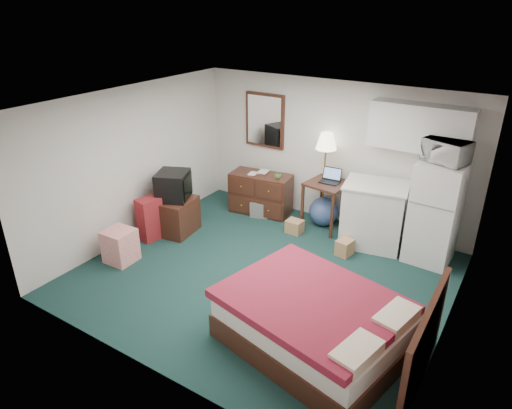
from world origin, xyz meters
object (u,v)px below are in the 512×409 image
Objects in this scene: desk at (327,205)px; bed at (315,322)px; kitchen_counter at (373,216)px; floor_lamp at (324,179)px; dresser at (261,193)px; fridge at (435,213)px; tv_stand at (175,216)px; suitcase at (152,218)px.

desk reaches higher than bed.
floor_lamp is at bearing 152.90° from kitchen_counter.
bed is at bearing -56.00° from dresser.
floor_lamp reaches higher than bed.
floor_lamp is 1.97m from fridge.
floor_lamp is 2.65m from tv_stand.
tv_stand is (-0.82, -1.46, -0.08)m from dresser.
fridge is 4.18m from tv_stand.
bed is at bearing -29.20° from tv_stand.
fridge is (0.91, 0.01, 0.28)m from kitchen_counter.
bed is 2.97× the size of tv_stand.
tv_stand is at bearing -135.16° from desk.
dresser is 1.29m from desk.
dresser is 3.66m from bed.
suitcase is (-2.14, -2.08, -0.46)m from floor_lamp.
desk is at bearing 124.55° from bed.
desk is 3.06m from bed.
fridge is 0.80× the size of bed.
fridge is 2.18× the size of suitcase.
suitcase is at bearing -135.87° from floor_lamp.
tv_stand is at bearing 171.13° from bed.
kitchen_counter reaches higher than desk.
fridge is at bearing 88.82° from bed.
fridge reaches higher than suitcase.
fridge is 2.80m from bed.
dresser is 0.70× the size of fridge.
desk is 1.26× the size of tv_stand.
fridge is at bearing 3.32° from desk.
dresser is at bearing 53.01° from tv_stand.
tv_stand is (-2.99, -1.40, -0.21)m from kitchen_counter.
kitchen_counter is at bearing -2.37° from desk.
desk is 0.53× the size of fridge.
fridge is at bearing 34.87° from suitcase.
dresser reaches higher than suitcase.
tv_stand is (-1.96, -1.71, -0.52)m from floor_lamp.
floor_lamp is at bearing 4.36° from dresser.
desk reaches higher than dresser.
bed is at bearing -100.95° from fridge.
bed is (2.44, -2.74, -0.06)m from dresser.
dresser reaches higher than tv_stand.
tv_stand is at bearing -157.45° from fridge.
desk is at bearing -3.23° from dresser.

